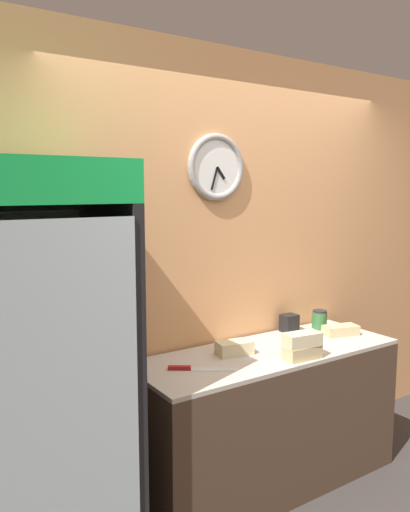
{
  "coord_description": "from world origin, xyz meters",
  "views": [
    {
      "loc": [
        -1.94,
        -1.39,
        1.84
      ],
      "look_at": [
        -0.46,
        0.86,
        1.47
      ],
      "focal_mm": 35.0,
      "sensor_mm": 36.0,
      "label": 1
    }
  ],
  "objects": [
    {
      "name": "sandwich_flat_right",
      "position": [
        0.61,
        0.83,
        0.89
      ],
      "size": [
        0.26,
        0.17,
        0.07
      ],
      "color": "tan",
      "rests_on": "prep_counter"
    },
    {
      "name": "wall_back",
      "position": [
        -0.0,
        1.2,
        1.36
      ],
      "size": [
        5.2,
        0.1,
        2.7
      ],
      "color": "tan",
      "rests_on": "ground_plane"
    },
    {
      "name": "prep_counter",
      "position": [
        0.0,
        0.85,
        0.43
      ],
      "size": [
        1.7,
        0.6,
        0.86
      ],
      "color": "#4C3828",
      "rests_on": "ground_plane"
    },
    {
      "name": "sandwich_stack_bottom",
      "position": [
        0.06,
        0.63,
        0.9
      ],
      "size": [
        0.23,
        0.13,
        0.08
      ],
      "color": "tan",
      "rests_on": "prep_counter"
    },
    {
      "name": "napkin_dispenser",
      "position": [
        0.38,
        1.08,
        0.92
      ],
      "size": [
        0.11,
        0.09,
        0.12
      ],
      "color": "black",
      "rests_on": "prep_counter"
    },
    {
      "name": "chefs_knife",
      "position": [
        -0.57,
        0.83,
        0.87
      ],
      "size": [
        0.33,
        0.23,
        0.02
      ],
      "color": "silver",
      "rests_on": "prep_counter"
    },
    {
      "name": "sandwich_stack_middle",
      "position": [
        0.06,
        0.63,
        0.98
      ],
      "size": [
        0.23,
        0.14,
        0.08
      ],
      "color": "beige",
      "rests_on": "sandwich_stack_bottom"
    },
    {
      "name": "sandwich_flat_left",
      "position": [
        -0.22,
        0.91,
        0.9
      ],
      "size": [
        0.23,
        0.15,
        0.08
      ],
      "color": "beige",
      "rests_on": "prep_counter"
    },
    {
      "name": "beverage_cooler",
      "position": [
        -1.4,
        0.85,
        1.08
      ],
      "size": [
        0.75,
        0.71,
        1.96
      ],
      "color": "black",
      "rests_on": "ground_plane"
    },
    {
      "name": "condiment_jar",
      "position": [
        0.61,
        1.02,
        0.93
      ],
      "size": [
        0.11,
        0.11,
        0.13
      ],
      "color": "#336B38",
      "rests_on": "prep_counter"
    }
  ]
}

